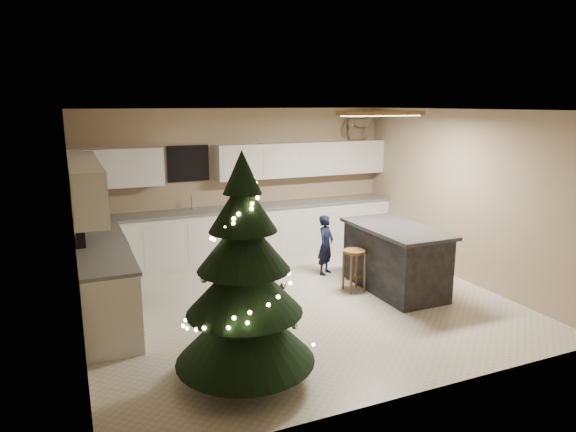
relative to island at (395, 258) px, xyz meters
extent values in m
plane|color=beige|center=(-1.50, 0.09, -0.48)|extent=(5.50, 5.50, 0.00)
cube|color=#9C8569|center=(-1.50, 2.59, 0.82)|extent=(5.50, 0.02, 2.60)
cube|color=#9C8569|center=(-1.50, -2.41, 0.82)|extent=(5.50, 0.02, 2.60)
cube|color=#9C8569|center=(-4.25, 0.09, 0.82)|extent=(0.02, 5.00, 2.60)
cube|color=#9C8569|center=(1.25, 0.09, 0.82)|extent=(0.02, 5.00, 2.60)
cube|color=silver|center=(-1.50, 0.09, 2.12)|extent=(5.50, 5.00, 0.02)
cube|color=brown|center=(-0.20, 0.19, 2.07)|extent=(1.25, 0.32, 0.06)
cube|color=white|center=(-0.20, 0.19, 2.04)|extent=(1.15, 0.24, 0.02)
cube|color=silver|center=(-1.50, 2.29, -0.03)|extent=(5.48, 0.60, 0.90)
cube|color=silver|center=(-3.95, 0.69, -0.03)|extent=(0.60, 2.60, 0.90)
cube|color=slate|center=(-1.50, 2.28, 0.44)|extent=(5.48, 0.62, 0.04)
cube|color=slate|center=(-3.94, 0.69, 0.44)|extent=(0.62, 2.60, 0.04)
cube|color=silver|center=(-3.55, 2.42, 1.22)|extent=(1.40, 0.35, 0.60)
cube|color=silver|center=(-0.35, 2.42, 1.22)|extent=(3.20, 0.35, 0.60)
cube|color=silver|center=(-4.08, 0.82, 1.22)|extent=(0.35, 2.60, 0.60)
cube|color=black|center=(-2.40, 2.56, 1.22)|extent=(0.70, 0.04, 0.60)
cube|color=#99999E|center=(-2.40, 2.29, 0.42)|extent=(0.55, 0.40, 0.06)
cylinder|color=#99999E|center=(-2.40, 2.39, 0.58)|extent=(0.03, 0.03, 0.24)
cube|color=black|center=(-3.93, 0.99, -0.03)|extent=(0.64, 0.75, 0.90)
cube|color=black|center=(-4.18, 0.99, 0.57)|extent=(0.10, 0.75, 0.30)
cube|color=black|center=(0.00, 0.00, -0.03)|extent=(0.80, 1.60, 0.90)
cube|color=#272729|center=(0.00, 0.00, 0.45)|extent=(0.90, 1.70, 0.05)
cylinder|color=brown|center=(-0.56, 0.20, 0.11)|extent=(0.32, 0.32, 0.04)
cylinder|color=brown|center=(-0.68, 0.09, -0.19)|extent=(0.03, 0.03, 0.57)
cylinder|color=brown|center=(-0.45, 0.09, -0.19)|extent=(0.03, 0.03, 0.57)
cylinder|color=brown|center=(-0.68, 0.31, -0.19)|extent=(0.03, 0.03, 0.57)
cylinder|color=brown|center=(-0.45, 0.31, -0.19)|extent=(0.03, 0.03, 0.57)
cube|color=brown|center=(-0.56, 0.20, -0.29)|extent=(0.24, 0.03, 0.03)
cylinder|color=#3F2816|center=(-2.81, -1.51, -0.33)|extent=(0.12, 0.12, 0.30)
cone|color=black|center=(-2.81, -1.51, 0.08)|extent=(1.37, 1.37, 0.71)
cone|color=black|center=(-2.81, -1.51, 0.53)|extent=(1.13, 1.13, 0.61)
cone|color=black|center=(-2.81, -1.51, 0.93)|extent=(0.89, 0.89, 0.56)
cone|color=black|center=(-2.81, -1.51, 1.29)|extent=(0.65, 0.65, 0.51)
cone|color=black|center=(-2.81, -1.51, 1.59)|extent=(0.36, 0.36, 0.40)
sphere|color=#FFD88C|center=(-2.09, -1.51, -0.23)|extent=(0.04, 0.04, 0.04)
sphere|color=#FFD88C|center=(-2.13, -1.30, -0.19)|extent=(0.04, 0.04, 0.04)
sphere|color=#FFD88C|center=(-2.24, -1.12, -0.15)|extent=(0.04, 0.04, 0.04)
sphere|color=#FFD88C|center=(-2.38, -0.98, -0.10)|extent=(0.04, 0.04, 0.04)
sphere|color=#FFD88C|center=(-2.56, -0.89, -0.06)|extent=(0.04, 0.04, 0.04)
sphere|color=#FFD88C|center=(-2.75, -0.86, -0.02)|extent=(0.04, 0.04, 0.04)
sphere|color=#FFD88C|center=(-2.94, -0.89, 0.02)|extent=(0.04, 0.04, 0.04)
sphere|color=#FFD88C|center=(-3.11, -0.97, 0.06)|extent=(0.04, 0.04, 0.04)
sphere|color=#FFD88C|center=(-3.25, -1.09, 0.10)|extent=(0.04, 0.04, 0.04)
sphere|color=#FFD88C|center=(-3.34, -1.25, 0.14)|extent=(0.04, 0.04, 0.04)
sphere|color=#FFD88C|center=(-3.37, -1.42, 0.18)|extent=(0.04, 0.04, 0.04)
sphere|color=#FFD88C|center=(-3.36, -1.58, 0.22)|extent=(0.04, 0.04, 0.04)
sphere|color=#FFD88C|center=(-3.30, -1.74, 0.26)|extent=(0.04, 0.04, 0.04)
sphere|color=#FFD88C|center=(-3.20, -1.86, 0.30)|extent=(0.04, 0.04, 0.04)
sphere|color=#FFD88C|center=(-3.07, -1.95, 0.34)|extent=(0.04, 0.04, 0.04)
sphere|color=#FFD88C|center=(-2.93, -2.00, 0.39)|extent=(0.04, 0.04, 0.04)
sphere|color=#FFD88C|center=(-2.78, -2.00, 0.43)|extent=(0.04, 0.04, 0.04)
sphere|color=#FFD88C|center=(-2.64, -1.96, 0.47)|extent=(0.04, 0.04, 0.04)
sphere|color=#FFD88C|center=(-2.53, -1.88, 0.51)|extent=(0.04, 0.04, 0.04)
sphere|color=#FFD88C|center=(-2.44, -1.77, 0.55)|extent=(0.04, 0.04, 0.04)
sphere|color=#FFD88C|center=(-2.40, -1.65, 0.59)|extent=(0.04, 0.04, 0.04)
sphere|color=#FFD88C|center=(-2.39, -1.52, 0.63)|extent=(0.04, 0.04, 0.04)
sphere|color=#FFD88C|center=(-2.42, -1.40, 0.67)|extent=(0.04, 0.04, 0.04)
sphere|color=#FFD88C|center=(-2.48, -1.30, 0.71)|extent=(0.04, 0.04, 0.04)
sphere|color=#FFD88C|center=(-2.56, -1.22, 0.75)|extent=(0.04, 0.04, 0.04)
sphere|color=#FFD88C|center=(-2.66, -1.18, 0.79)|extent=(0.04, 0.04, 0.04)
sphere|color=#FFD88C|center=(-2.77, -1.16, 0.83)|extent=(0.04, 0.04, 0.04)
sphere|color=#FFD88C|center=(-2.87, -1.18, 0.88)|extent=(0.04, 0.04, 0.04)
sphere|color=#FFD88C|center=(-2.96, -1.23, 0.92)|extent=(0.04, 0.04, 0.04)
sphere|color=#FFD88C|center=(-3.02, -1.29, 0.96)|extent=(0.04, 0.04, 0.04)
sphere|color=#FFD88C|center=(-3.06, -1.37, 1.00)|extent=(0.04, 0.04, 0.04)
sphere|color=#FFD88C|center=(-3.08, -1.46, 1.04)|extent=(0.04, 0.04, 0.04)
sphere|color=#FFD88C|center=(-3.07, -1.54, 1.08)|extent=(0.04, 0.04, 0.04)
sphere|color=#FFD88C|center=(-3.04, -1.61, 1.12)|extent=(0.04, 0.04, 0.04)
sphere|color=#FFD88C|center=(-2.99, -1.66, 1.16)|extent=(0.04, 0.04, 0.04)
sphere|color=#FFD88C|center=(-2.93, -1.69, 1.20)|extent=(0.04, 0.04, 0.04)
sphere|color=#FFD88C|center=(-2.86, -1.71, 1.24)|extent=(0.04, 0.04, 0.04)
sphere|color=#FFD88C|center=(-2.80, -1.70, 1.28)|extent=(0.04, 0.04, 0.04)
sphere|color=#FFD88C|center=(-2.75, -1.68, 1.32)|extent=(0.04, 0.04, 0.04)
sphere|color=#FFD88C|center=(-2.71, -1.64, 1.37)|extent=(0.04, 0.04, 0.04)
sphere|color=#FFD88C|center=(-2.69, -1.60, 1.41)|extent=(0.04, 0.04, 0.04)
sphere|color=#FFD88C|center=(-2.68, -1.56, 1.45)|extent=(0.04, 0.04, 0.04)
sphere|color=#FFD88C|center=(-2.69, -1.52, 1.49)|extent=(0.04, 0.04, 0.04)
sphere|color=#FFD88C|center=(-2.70, -1.48, 1.53)|extent=(0.04, 0.04, 0.04)
sphere|color=#FFD88C|center=(-2.73, -1.46, 1.57)|extent=(0.04, 0.04, 0.04)
sphere|color=#FFD88C|center=(-2.75, -1.45, 1.61)|extent=(0.04, 0.04, 0.04)
sphere|color=#FFD88C|center=(-2.78, -1.45, 1.65)|extent=(0.04, 0.04, 0.04)
sphere|color=silver|center=(-2.19, -1.51, -0.09)|extent=(0.07, 0.07, 0.07)
sphere|color=silver|center=(-3.14, -1.06, 0.07)|extent=(0.07, 0.07, 0.07)
sphere|color=silver|center=(-2.96, -1.98, 0.24)|extent=(0.07, 0.07, 0.07)
sphere|color=silver|center=(-2.39, -1.37, 0.40)|extent=(0.07, 0.07, 0.07)
sphere|color=silver|center=(-3.12, -1.29, 0.57)|extent=(0.07, 0.07, 0.07)
sphere|color=silver|center=(-2.81, -1.83, 0.73)|extent=(0.07, 0.07, 0.07)
sphere|color=silver|center=(-2.59, -1.35, 0.90)|extent=(0.07, 0.07, 0.07)
sphere|color=silver|center=(-3.00, -1.45, 1.06)|extent=(0.07, 0.07, 0.07)
sphere|color=silver|center=(-2.76, -1.65, 1.23)|extent=(0.07, 0.07, 0.07)
sphere|color=silver|center=(-2.76, -1.44, 1.39)|extent=(0.07, 0.07, 0.07)
sphere|color=silver|center=(-2.84, -1.51, 1.56)|extent=(0.07, 0.07, 0.07)
imported|color=black|center=(-0.59, 1.04, 0.00)|extent=(0.42, 0.39, 0.96)
cube|color=brown|center=(0.80, 2.38, 1.53)|extent=(0.25, 0.02, 0.02)
cube|color=brown|center=(0.80, 2.46, 1.53)|extent=(0.25, 0.02, 0.02)
imported|color=beige|center=(0.80, 2.42, 1.81)|extent=(0.68, 0.43, 0.53)
camera|label=1|loc=(-4.27, -5.94, 2.20)|focal=32.00mm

